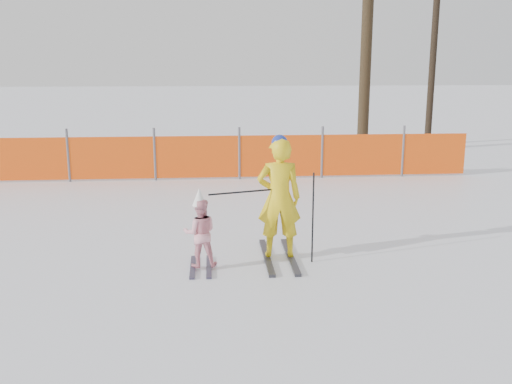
% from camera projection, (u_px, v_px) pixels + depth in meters
% --- Properties ---
extents(ground, '(120.00, 120.00, 0.00)m').
position_uv_depth(ground, '(259.00, 273.00, 7.61)').
color(ground, white).
rests_on(ground, ground).
extents(adult, '(0.64, 1.53, 1.78)m').
position_uv_depth(adult, '(279.00, 198.00, 8.01)').
color(adult, black).
rests_on(adult, ground).
extents(child, '(0.47, 0.86, 1.12)m').
position_uv_depth(child, '(200.00, 232.00, 7.69)').
color(child, black).
rests_on(child, ground).
extents(ski_poles, '(1.45, 0.27, 1.28)m').
position_uv_depth(ski_poles, '(283.00, 207.00, 7.85)').
color(ski_poles, black).
rests_on(ski_poles, ground).
extents(safety_fence, '(17.59, 0.06, 1.25)m').
position_uv_depth(safety_fence, '(100.00, 158.00, 13.35)').
color(safety_fence, '#595960').
rests_on(safety_fence, ground).
extents(tree_trunks, '(3.00, 1.99, 6.07)m').
position_uv_depth(tree_trunks, '(385.00, 57.00, 17.39)').
color(tree_trunks, '#322616').
rests_on(tree_trunks, ground).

